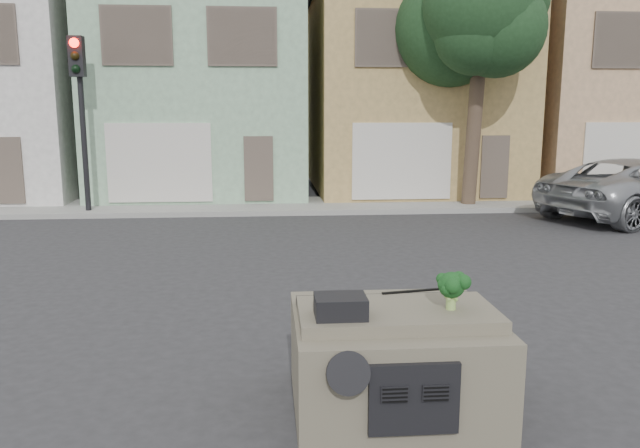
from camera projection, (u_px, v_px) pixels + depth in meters
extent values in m
plane|color=#303033|center=(353.00, 315.00, 9.35)|extent=(120.00, 120.00, 0.00)
cube|color=gray|center=(308.00, 205.00, 19.64)|extent=(40.00, 3.00, 0.15)
cube|color=#91BA96|center=(205.00, 90.00, 22.61)|extent=(7.20, 8.20, 7.55)
cube|color=tan|center=(408.00, 90.00, 23.22)|extent=(7.20, 8.20, 7.55)
cube|color=tan|center=(601.00, 91.00, 23.82)|extent=(7.20, 8.20, 7.55)
imported|color=#A6AAAE|center=(639.00, 218.00, 17.74)|extent=(6.73, 4.97, 1.70)
cube|color=black|center=(82.00, 127.00, 17.69)|extent=(0.40, 0.40, 5.10)
cube|color=#1B3A1D|center=(476.00, 69.00, 18.61)|extent=(4.40, 4.00, 8.50)
cube|color=#68614F|center=(393.00, 357.00, 6.31)|extent=(2.00, 1.80, 1.12)
cube|color=black|center=(340.00, 306.00, 5.80)|extent=(0.48, 0.38, 0.20)
cube|color=black|center=(413.00, 291.00, 6.60)|extent=(0.69, 0.15, 0.02)
cube|color=#113714|center=(451.00, 290.00, 6.00)|extent=(0.31, 0.31, 0.38)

